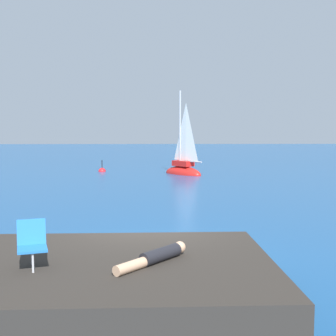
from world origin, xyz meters
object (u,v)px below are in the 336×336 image
(sailboat_near, at_px, (183,169))
(beach_chair, at_px, (32,242))
(person_sunbather, at_px, (156,256))
(marker_buoy, at_px, (102,171))

(sailboat_near, relative_size, beach_chair, 7.99)
(sailboat_near, xyz_separation_m, person_sunbather, (-1.76, -23.24, 0.61))
(person_sunbather, xyz_separation_m, beach_chair, (-2.11, -0.19, 0.33))
(beach_chair, height_order, marker_buoy, beach_chair)
(beach_chair, bearing_deg, person_sunbather, 77.50)
(sailboat_near, distance_m, beach_chair, 23.76)
(sailboat_near, height_order, marker_buoy, sailboat_near)
(person_sunbather, relative_size, beach_chair, 1.78)
(marker_buoy, bearing_deg, beach_chair, -85.45)
(person_sunbather, bearing_deg, beach_chair, -44.21)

